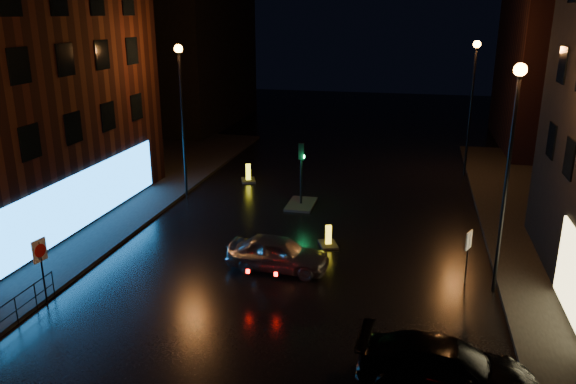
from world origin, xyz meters
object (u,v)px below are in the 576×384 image
object	(u,v)px
traffic_signal	(301,196)
silver_hatchback	(278,253)
dark_sedan	(447,367)
bollard_far	(248,177)
road_sign_left	(40,256)
road_sign_right	(468,245)
bollard_near	(328,241)

from	to	relation	value
traffic_signal	silver_hatchback	distance (m)	7.99
dark_sedan	bollard_far	bearing A→B (deg)	35.82
traffic_signal	dark_sedan	size ratio (longest dim) A/B	0.71
dark_sedan	bollard_far	world-z (taller)	dark_sedan
silver_hatchback	road_sign_left	size ratio (longest dim) A/B	1.66
road_sign_right	bollard_near	bearing A→B (deg)	1.12
bollard_far	road_sign_left	world-z (taller)	road_sign_left
traffic_signal	dark_sedan	xyz separation A→B (m)	(7.03, -14.35, 0.21)
dark_sedan	road_sign_right	xyz separation A→B (m)	(0.97, 6.75, 0.91)
road_sign_left	road_sign_right	bearing A→B (deg)	28.44
road_sign_right	bollard_far	bearing A→B (deg)	-18.39
traffic_signal	road_sign_left	bearing A→B (deg)	-118.01
traffic_signal	bollard_far	size ratio (longest dim) A/B	2.37
traffic_signal	dark_sedan	distance (m)	15.98
traffic_signal	bollard_near	bearing A→B (deg)	-65.76
bollard_far	road_sign_left	bearing A→B (deg)	-120.06
silver_hatchback	road_sign_left	world-z (taller)	road_sign_left
silver_hatchback	bollard_far	xyz separation A→B (m)	(-4.80, 11.71, -0.47)
traffic_signal	road_sign_left	size ratio (longest dim) A/B	1.39
road_sign_left	road_sign_right	distance (m)	15.52
dark_sedan	road_sign_left	distance (m)	13.88
dark_sedan	bollard_near	bearing A→B (deg)	31.31
road_sign_left	road_sign_right	world-z (taller)	road_sign_left
bollard_near	road_sign_right	distance (m)	6.38
silver_hatchback	bollard_near	world-z (taller)	silver_hatchback
dark_sedan	road_sign_right	world-z (taller)	road_sign_right
bollard_near	bollard_far	distance (m)	10.92
dark_sedan	road_sign_left	world-z (taller)	road_sign_left
traffic_signal	road_sign_right	xyz separation A→B (m)	(8.00, -7.60, 1.11)
dark_sedan	road_sign_right	bearing A→B (deg)	-3.95
dark_sedan	silver_hatchback	bearing A→B (deg)	48.96
dark_sedan	road_sign_left	size ratio (longest dim) A/B	1.97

